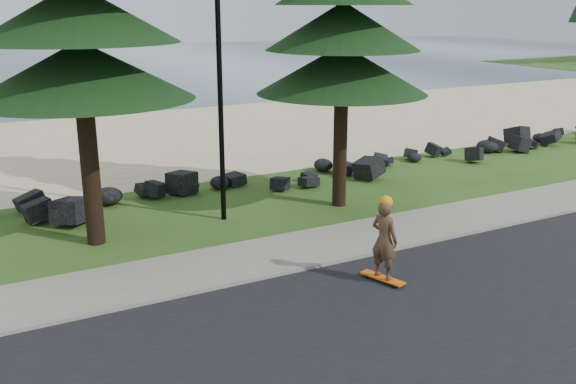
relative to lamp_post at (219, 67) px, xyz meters
name	(u,v)px	position (x,y,z in m)	size (l,w,h in m)	color
ground	(277,258)	(0.00, -3.20, -4.13)	(160.00, 160.00, 0.00)	#2A4F18
road	(394,344)	(0.00, -7.70, -4.12)	(160.00, 7.00, 0.02)	black
kerb	(295,270)	(0.00, -4.10, -4.08)	(160.00, 0.20, 0.10)	gray
sidewalk	(273,254)	(0.00, -3.00, -4.09)	(160.00, 2.00, 0.08)	gray
beach_sand	(122,143)	(0.00, 11.30, -4.13)	(160.00, 15.00, 0.01)	tan
ocean	(21,69)	(0.00, 47.80, -4.13)	(160.00, 58.00, 0.01)	#30465C
seawall_boulders	(194,197)	(0.00, 2.40, -4.13)	(60.00, 2.40, 1.10)	black
lamp_post	(219,67)	(0.00, 0.00, 0.00)	(0.25, 0.14, 8.14)	black
skateboarder	(384,240)	(1.38, -5.47, -3.17)	(0.58, 1.06, 1.92)	orange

